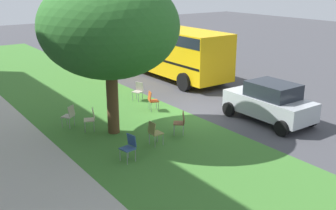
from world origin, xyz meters
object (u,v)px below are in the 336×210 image
object	(u,v)px
chair_3	(181,121)
parked_car	(270,102)
chair_6	(91,118)
chair_1	(154,131)
school_bus	(160,45)
chair_0	(69,115)
chair_4	(129,146)
chair_2	(152,99)
street_tree	(109,27)
chair_5	(138,90)

from	to	relation	value
chair_3	parked_car	world-z (taller)	parked_car
chair_6	parked_car	distance (m)	7.17
chair_1	school_bus	xyz separation A→B (m)	(8.99, -6.45, 1.24)
chair_1	parked_car	xyz separation A→B (m)	(-0.68, -5.18, 0.32)
chair_0	chair_4	bearing A→B (deg)	-174.72
chair_2	chair_3	distance (m)	3.04
street_tree	chair_2	xyz separation A→B (m)	(1.34, -2.63, -3.46)
chair_0	chair_2	xyz separation A→B (m)	(-0.18, -3.77, 0.00)
chair_2	chair_5	size ratio (longest dim) A/B	1.00
chair_6	school_bus	bearing A→B (deg)	-50.09
chair_1	parked_car	world-z (taller)	parked_car
chair_4	school_bus	size ratio (longest dim) A/B	0.08
chair_1	chair_4	world-z (taller)	same
chair_4	parked_car	bearing A→B (deg)	-91.03
chair_0	chair_6	world-z (taller)	same
chair_0	chair_4	world-z (taller)	same
chair_2	parked_car	world-z (taller)	parked_car
chair_4	chair_5	size ratio (longest dim) A/B	1.00
chair_3	parked_car	xyz separation A→B (m)	(-0.98, -3.80, 0.32)
chair_2	chair_3	size ratio (longest dim) A/B	1.00
chair_1	chair_3	xyz separation A→B (m)	(0.30, -1.39, 0.00)
chair_5	chair_6	bearing A→B (deg)	123.40
chair_1	chair_2	xyz separation A→B (m)	(3.26, -2.06, 0.00)
chair_4	street_tree	bearing A→B (deg)	-17.11
chair_4	parked_car	xyz separation A→B (m)	(-0.12, -6.52, 0.32)
chair_2	chair_0	bearing A→B (deg)	87.25
school_bus	chair_4	bearing A→B (deg)	140.79
chair_4	chair_6	xyz separation A→B (m)	(3.16, -0.16, 0.00)
chair_0	street_tree	bearing A→B (deg)	-143.24
chair_0	chair_3	size ratio (longest dim) A/B	1.00
chair_4	chair_6	size ratio (longest dim) A/B	1.00
chair_3	chair_5	world-z (taller)	same
chair_5	chair_6	world-z (taller)	same
school_bus	chair_0	bearing A→B (deg)	124.19
chair_2	chair_3	xyz separation A→B (m)	(-2.96, 0.67, 0.00)
chair_0	chair_5	world-z (taller)	same
parked_car	chair_3	bearing A→B (deg)	75.59
chair_0	parked_car	bearing A→B (deg)	-120.87
chair_3	school_bus	size ratio (longest dim) A/B	0.08
chair_3	chair_4	world-z (taller)	same
chair_0	chair_4	distance (m)	4.02
chair_2	parked_car	size ratio (longest dim) A/B	0.24
chair_1	chair_3	distance (m)	1.42
chair_2	school_bus	size ratio (longest dim) A/B	0.08
chair_3	chair_1	bearing A→B (deg)	102.20
chair_0	chair_5	distance (m)	4.37
school_bus	chair_1	bearing A→B (deg)	144.34
street_tree	chair_5	size ratio (longest dim) A/B	6.63
chair_0	chair_5	bearing A→B (deg)	-69.72
school_bus	street_tree	bearing A→B (deg)	135.16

